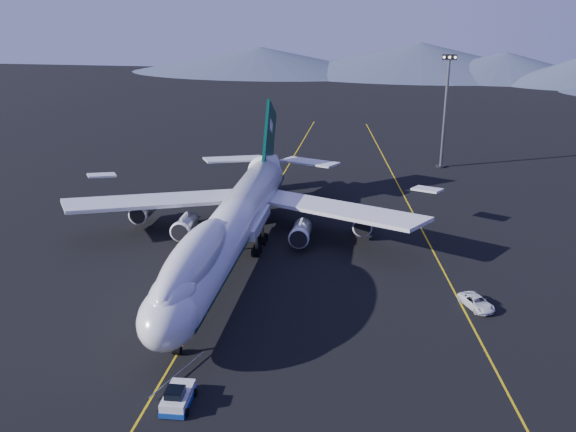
# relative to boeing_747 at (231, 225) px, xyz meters

# --- Properties ---
(ground) EXTENTS (500.00, 500.00, 0.00)m
(ground) POSITION_rel_boeing_747_xyz_m (-0.00, -0.03, -5.81)
(ground) COLOR black
(ground) RESTS_ON ground
(taxiway_line_main) EXTENTS (0.25, 220.00, 0.01)m
(taxiway_line_main) POSITION_rel_boeing_747_xyz_m (-0.00, -0.03, -5.80)
(taxiway_line_main) COLOR #C6A40B
(taxiway_line_main) RESTS_ON ground
(taxiway_line_side) EXTENTS (28.08, 198.09, 0.01)m
(taxiway_line_side) POSITION_rel_boeing_747_xyz_m (30.00, 9.97, -5.80)
(taxiway_line_side) COLOR #C6A40B
(taxiway_line_side) RESTS_ON ground
(boeing_747) EXTENTS (59.62, 72.43, 19.37)m
(boeing_747) POSITION_rel_boeing_747_xyz_m (0.00, 0.00, 0.00)
(boeing_747) COLOR silver
(boeing_747) RESTS_ON ground
(pushback_tug) EXTENTS (3.07, 5.13, 2.19)m
(pushback_tug) POSITION_rel_boeing_747_xyz_m (3.00, -35.46, -5.13)
(pushback_tug) COLOR silver
(pushback_tug) RESTS_ON ground
(service_van) EXTENTS (4.86, 6.14, 1.55)m
(service_van) POSITION_rel_boeing_747_xyz_m (34.53, -10.03, -5.04)
(service_van) COLOR silver
(service_van) RESTS_ON ground
(floodlight_mast) EXTENTS (3.13, 2.35, 25.36)m
(floodlight_mast) POSITION_rel_boeing_747_xyz_m (35.00, 60.57, 7.03)
(floodlight_mast) COLOR black
(floodlight_mast) RESTS_ON ground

